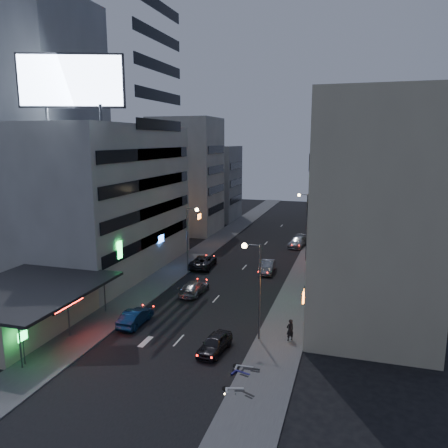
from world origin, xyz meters
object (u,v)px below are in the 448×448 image
at_px(scooter_black_a, 256,389).
at_px(road_car_silver, 194,287).
at_px(scooter_silver_a, 244,380).
at_px(scooter_blue, 251,367).
at_px(road_car_blue, 135,317).
at_px(parked_car_left, 203,261).
at_px(parked_car_right_far, 298,242).
at_px(parked_car_right_mid, 267,267).
at_px(person, 290,330).
at_px(scooter_black_b, 261,362).
at_px(parked_car_right_near, 215,344).
at_px(scooter_silver_b, 254,359).

bearing_deg(scooter_black_a, road_car_silver, 55.36).
bearing_deg(scooter_silver_a, scooter_black_a, -143.75).
bearing_deg(scooter_blue, road_car_blue, 80.98).
height_order(parked_car_left, parked_car_right_far, parked_car_left).
relative_size(parked_car_right_mid, person, 2.50).
distance_m(parked_car_left, scooter_silver_a, 28.47).
xyz_separation_m(scooter_silver_a, scooter_black_b, (0.55, 2.63, 0.01)).
distance_m(scooter_silver_a, scooter_black_b, 2.68).
distance_m(parked_car_left, parked_car_right_far, 17.95).
bearing_deg(parked_car_right_mid, scooter_black_a, -83.85).
bearing_deg(scooter_silver_a, scooter_blue, -16.67).
relative_size(parked_car_left, parked_car_right_far, 1.07).
relative_size(parked_car_right_mid, scooter_silver_a, 2.52).
relative_size(road_car_blue, scooter_black_a, 2.68).
xyz_separation_m(parked_car_right_mid, scooter_silver_a, (3.65, -25.86, -0.08)).
height_order(parked_car_right_mid, person, person).
distance_m(parked_car_right_near, road_car_blue, 8.81).
distance_m(scooter_blue, scooter_black_b, 1.00).
height_order(parked_car_right_far, person, person).
height_order(parked_car_right_near, scooter_black_a, parked_car_right_near).
bearing_deg(parked_car_left, person, 123.26).
height_order(parked_car_right_near, scooter_silver_a, parked_car_right_near).
height_order(road_car_silver, person, person).
bearing_deg(scooter_black_a, parked_car_left, 49.34).
relative_size(parked_car_right_near, scooter_silver_a, 2.27).
xyz_separation_m(parked_car_right_far, road_car_blue, (-10.03, -33.40, -0.05)).
bearing_deg(scooter_silver_a, scooter_black_b, -27.38).
distance_m(parked_car_right_near, scooter_black_b, 4.37).
relative_size(parked_car_right_near, scooter_black_a, 2.52).
bearing_deg(scooter_blue, scooter_silver_a, -165.79).
height_order(parked_car_left, scooter_black_a, parked_car_left).
height_order(parked_car_right_far, scooter_silver_b, parked_car_right_far).
xyz_separation_m(parked_car_right_near, road_car_silver, (-6.18, 11.79, 0.01)).
bearing_deg(parked_car_left, scooter_silver_b, 113.29).
bearing_deg(parked_car_right_far, parked_car_left, -117.71).
height_order(parked_car_right_mid, parked_car_right_far, parked_car_right_far).
bearing_deg(scooter_black_b, parked_car_right_far, 3.86).
xyz_separation_m(road_car_silver, scooter_silver_a, (9.64, -16.13, -0.04)).
height_order(parked_car_right_mid, scooter_blue, parked_car_right_mid).
height_order(road_car_blue, person, person).
bearing_deg(road_car_blue, parked_car_left, -89.60).
relative_size(parked_car_right_mid, parked_car_right_far, 0.86).
xyz_separation_m(scooter_silver_a, scooter_silver_b, (0.02, 2.81, 0.04)).
relative_size(parked_car_right_far, scooter_black_a, 3.24).
height_order(parked_car_right_mid, scooter_silver_b, parked_car_right_mid).
bearing_deg(parked_car_right_mid, parked_car_left, 176.79).
relative_size(road_car_blue, scooter_blue, 2.42).
bearing_deg(parked_car_right_mid, road_car_blue, -117.21).
bearing_deg(road_car_blue, scooter_silver_a, 148.61).
height_order(parked_car_right_mid, road_car_silver, parked_car_right_mid).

